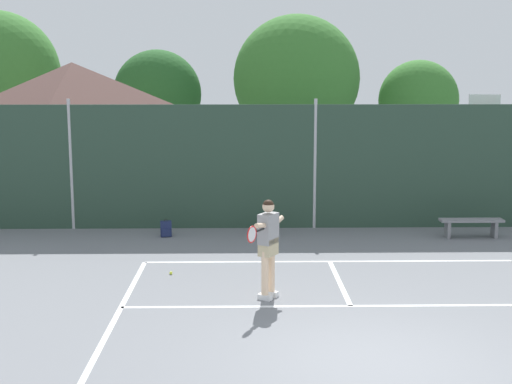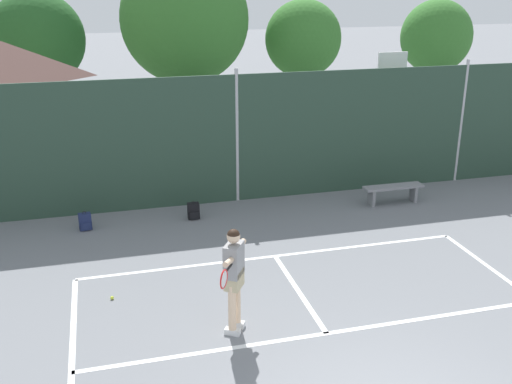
{
  "view_description": "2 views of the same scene",
  "coord_description": "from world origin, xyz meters",
  "px_view_note": "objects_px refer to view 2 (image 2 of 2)",
  "views": [
    {
      "loc": [
        -1.91,
        -9.41,
        4.07
      ],
      "look_at": [
        -1.65,
        4.97,
        1.66
      ],
      "focal_mm": 48.76,
      "sensor_mm": 36.0,
      "label": 1
    },
    {
      "loc": [
        -3.34,
        -5.52,
        5.64
      ],
      "look_at": [
        -0.2,
        6.34,
        1.18
      ],
      "focal_mm": 42.01,
      "sensor_mm": 36.0,
      "label": 2
    }
  ],
  "objects_px": {
    "backpack_navy": "(85,222)",
    "backpack_black": "(194,211)",
    "tennis_player": "(234,272)",
    "tennis_ball": "(112,298)",
    "courtside_bench": "(393,190)",
    "basketball_hoop": "(390,95)"
  },
  "relations": [
    {
      "from": "backpack_navy",
      "to": "tennis_ball",
      "type": "bearing_deg",
      "value": -82.16
    },
    {
      "from": "tennis_ball",
      "to": "backpack_black",
      "type": "height_order",
      "value": "backpack_black"
    },
    {
      "from": "backpack_navy",
      "to": "courtside_bench",
      "type": "height_order",
      "value": "courtside_bench"
    },
    {
      "from": "backpack_navy",
      "to": "backpack_black",
      "type": "relative_size",
      "value": 1.0
    },
    {
      "from": "tennis_player",
      "to": "tennis_ball",
      "type": "xyz_separation_m",
      "value": [
        -1.96,
        1.59,
        -1.08
      ]
    },
    {
      "from": "tennis_player",
      "to": "courtside_bench",
      "type": "xyz_separation_m",
      "value": [
        5.34,
        4.8,
        -0.75
      ]
    },
    {
      "from": "backpack_black",
      "to": "backpack_navy",
      "type": "bearing_deg",
      "value": -179.65
    },
    {
      "from": "tennis_ball",
      "to": "backpack_black",
      "type": "xyz_separation_m",
      "value": [
        2.09,
        3.48,
        0.16
      ]
    },
    {
      "from": "basketball_hoop",
      "to": "courtside_bench",
      "type": "height_order",
      "value": "basketball_hoop"
    },
    {
      "from": "basketball_hoop",
      "to": "backpack_navy",
      "type": "bearing_deg",
      "value": -164.41
    },
    {
      "from": "backpack_navy",
      "to": "backpack_black",
      "type": "height_order",
      "value": "same"
    },
    {
      "from": "tennis_player",
      "to": "tennis_ball",
      "type": "distance_m",
      "value": 2.74
    },
    {
      "from": "tennis_ball",
      "to": "backpack_navy",
      "type": "distance_m",
      "value": 3.5
    },
    {
      "from": "backpack_black",
      "to": "courtside_bench",
      "type": "relative_size",
      "value": 0.29
    },
    {
      "from": "basketball_hoop",
      "to": "backpack_navy",
      "type": "relative_size",
      "value": 7.67
    },
    {
      "from": "tennis_ball",
      "to": "backpack_navy",
      "type": "xyz_separation_m",
      "value": [
        -0.48,
        3.46,
        0.16
      ]
    },
    {
      "from": "tennis_ball",
      "to": "backpack_black",
      "type": "relative_size",
      "value": 0.14
    },
    {
      "from": "courtside_bench",
      "to": "tennis_ball",
      "type": "bearing_deg",
      "value": -156.26
    },
    {
      "from": "tennis_player",
      "to": "tennis_ball",
      "type": "bearing_deg",
      "value": 140.97
    },
    {
      "from": "backpack_navy",
      "to": "backpack_black",
      "type": "distance_m",
      "value": 2.57
    },
    {
      "from": "tennis_ball",
      "to": "courtside_bench",
      "type": "xyz_separation_m",
      "value": [
        7.3,
        3.21,
        0.33
      ]
    },
    {
      "from": "basketball_hoop",
      "to": "backpack_black",
      "type": "xyz_separation_m",
      "value": [
        -6.32,
        -2.46,
        -2.12
      ]
    }
  ]
}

